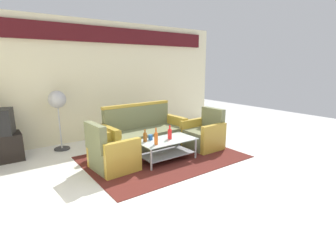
# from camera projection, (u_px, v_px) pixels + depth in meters

# --- Properties ---
(ground_plane) EXTENTS (14.00, 14.00, 0.00)m
(ground_plane) POSITION_uv_depth(u_px,v_px,m) (187.00, 174.00, 4.26)
(ground_plane) COLOR white
(wall_back) EXTENTS (6.52, 0.19, 2.80)m
(wall_back) POSITION_uv_depth(u_px,v_px,m) (109.00, 78.00, 6.31)
(wall_back) COLOR beige
(wall_back) RESTS_ON ground
(rug) EXTENTS (2.95, 2.11, 0.01)m
(rug) POSITION_uv_depth(u_px,v_px,m) (163.00, 157.00, 5.05)
(rug) COLOR #511E19
(rug) RESTS_ON ground
(couch) EXTENTS (1.83, 0.82, 0.96)m
(couch) POSITION_uv_depth(u_px,v_px,m) (144.00, 135.00, 5.48)
(couch) COLOR #6B704C
(couch) RESTS_ON rug
(armchair_left) EXTENTS (0.74, 0.80, 0.85)m
(armchair_left) POSITION_uv_depth(u_px,v_px,m) (112.00, 154.00, 4.40)
(armchair_left) COLOR #6B704C
(armchair_left) RESTS_ON rug
(armchair_right) EXTENTS (0.71, 0.77, 0.85)m
(armchair_right) POSITION_uv_depth(u_px,v_px,m) (204.00, 135.00, 5.56)
(armchair_right) COLOR #6B704C
(armchair_right) RESTS_ON rug
(coffee_table) EXTENTS (1.10, 0.60, 0.40)m
(coffee_table) POSITION_uv_depth(u_px,v_px,m) (167.00, 147.00, 4.84)
(coffee_table) COLOR silver
(coffee_table) RESTS_ON rug
(bottle_orange) EXTENTS (0.07, 0.07, 0.30)m
(bottle_orange) POSITION_uv_depth(u_px,v_px,m) (156.00, 138.00, 4.49)
(bottle_orange) COLOR #D85919
(bottle_orange) RESTS_ON coffee_table
(bottle_red) EXTENTS (0.08, 0.08, 0.27)m
(bottle_red) POSITION_uv_depth(u_px,v_px,m) (170.00, 134.00, 4.82)
(bottle_red) COLOR red
(bottle_red) RESTS_ON coffee_table
(bottle_brown) EXTENTS (0.07, 0.07, 0.23)m
(bottle_brown) POSITION_uv_depth(u_px,v_px,m) (145.00, 137.00, 4.66)
(bottle_brown) COLOR brown
(bottle_brown) RESTS_ON coffee_table
(cup) EXTENTS (0.08, 0.08, 0.10)m
(cup) POSITION_uv_depth(u_px,v_px,m) (150.00, 137.00, 4.78)
(cup) COLOR #2659A5
(cup) RESTS_ON coffee_table
(pedestal_fan) EXTENTS (0.36, 0.36, 1.27)m
(pedestal_fan) POSITION_uv_depth(u_px,v_px,m) (57.00, 103.00, 5.29)
(pedestal_fan) COLOR #2D2D33
(pedestal_fan) RESTS_ON ground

